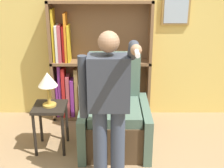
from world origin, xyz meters
TOP-DOWN VIEW (x-y plane):
  - wall_back at (0.01, 2.03)m, footprint 8.00×0.11m
  - bookcase at (-0.32, 1.87)m, footprint 1.45×0.28m
  - armchair at (0.06, 1.07)m, footprint 0.87×0.90m
  - person_standing at (-0.00, 0.31)m, footprint 0.56×0.78m
  - side_table at (-0.74, 0.97)m, footprint 0.40×0.40m
  - table_lamp at (-0.74, 0.97)m, footprint 0.24×0.24m

SIDE VIEW (x-z plane):
  - armchair at x=0.06m, z-range -0.22..0.94m
  - side_table at x=-0.74m, z-range 0.18..0.78m
  - bookcase at x=-0.32m, z-range -0.07..1.70m
  - table_lamp at x=-0.74m, z-range 0.70..1.13m
  - person_standing at x=0.00m, z-range 0.12..1.77m
  - wall_back at x=0.01m, z-range 0.00..2.80m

